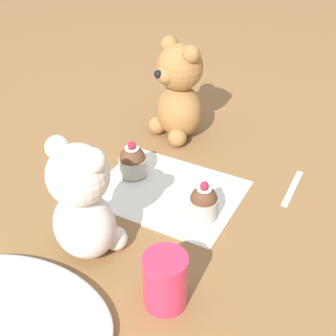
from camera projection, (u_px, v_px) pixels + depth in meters
name	position (u px, v px, depth m)	size (l,w,h in m)	color
ground_plane	(168.00, 192.00, 0.88)	(4.00, 4.00, 0.00)	olive
knitted_placemat	(168.00, 191.00, 0.88)	(0.26, 0.21, 0.01)	silver
tulle_cloth	(20.00, 309.00, 0.64)	(0.29, 0.18, 0.03)	white
teddy_bear_cream	(83.00, 203.00, 0.70)	(0.11, 0.11, 0.21)	silver
teddy_bear_tan	(178.00, 92.00, 0.99)	(0.14, 0.13, 0.22)	#A3703D
cupcake_near_cream_bear	(204.00, 202.00, 0.80)	(0.05, 0.05, 0.07)	#B2ADA3
cupcake_near_tan_bear	(133.00, 161.00, 0.90)	(0.05, 0.05, 0.07)	#B2ADA3
juice_glass	(165.00, 280.00, 0.65)	(0.06, 0.06, 0.09)	#DB3356
teaspoon	(293.00, 188.00, 0.89)	(0.12, 0.01, 0.01)	silver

